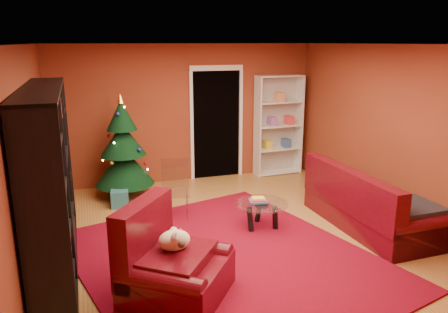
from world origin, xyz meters
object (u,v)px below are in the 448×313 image
object	(u,v)px
armchair	(177,261)
acrylic_chair	(175,192)
gift_box_red	(120,189)
sofa	(371,197)
gift_box_green	(153,202)
rug	(226,259)
white_bookshelf	(278,126)
gift_box_teal	(120,198)
media_unit	(51,181)
dog	(174,240)
christmas_tree	(123,147)
coffee_table	(261,215)

from	to	relation	value
armchair	acrylic_chair	xyz separation A→B (m)	(0.42, 2.12, -0.01)
gift_box_red	sofa	bearing A→B (deg)	-36.18
gift_box_green	armchair	distance (m)	2.59
rug	acrylic_chair	size ratio (longest dim) A/B	4.68
gift_box_red	white_bookshelf	xyz separation A→B (m)	(3.21, 0.39, 0.88)
gift_box_green	gift_box_teal	bearing A→B (deg)	148.26
media_unit	gift_box_red	xyz separation A→B (m)	(0.92, 2.30, -0.96)
media_unit	dog	distance (m)	1.66
christmas_tree	sofa	size ratio (longest dim) A/B	0.85
gift_box_green	gift_box_red	size ratio (longest dim) A/B	1.03
armchair	coffee_table	world-z (taller)	armchair
coffee_table	dog	bearing A→B (deg)	-140.01
dog	sofa	world-z (taller)	sofa
media_unit	gift_box_green	size ratio (longest dim) A/B	11.62
christmas_tree	white_bookshelf	xyz separation A→B (m)	(3.10, 0.42, 0.12)
white_bookshelf	armchair	size ratio (longest dim) A/B	1.93
sofa	rug	bearing A→B (deg)	96.98
sofa	christmas_tree	bearing A→B (deg)	51.88
media_unit	christmas_tree	bearing A→B (deg)	65.06
dog	gift_box_teal	bearing A→B (deg)	44.43
media_unit	armchair	xyz separation A→B (m)	(1.23, -1.10, -0.66)
coffee_table	gift_box_teal	bearing A→B (deg)	141.03
armchair	coffee_table	distance (m)	2.05
rug	gift_box_teal	xyz separation A→B (m)	(-1.08, 2.28, 0.13)
gift_box_green	gift_box_red	distance (m)	0.95
white_bookshelf	armchair	bearing A→B (deg)	-129.80
sofa	coffee_table	distance (m)	1.62
christmas_tree	gift_box_green	size ratio (longest dim) A/B	7.51
gift_box_teal	dog	xyz separation A→B (m)	(0.35, -2.80, 0.48)
christmas_tree	gift_box_red	bearing A→B (deg)	165.70
gift_box_teal	sofa	world-z (taller)	sofa
armchair	acrylic_chair	bearing A→B (deg)	26.09
white_bookshelf	armchair	xyz separation A→B (m)	(-2.89, -3.80, -0.58)
gift_box_red	coffee_table	size ratio (longest dim) A/B	0.31
sofa	gift_box_teal	bearing A→B (deg)	59.04
dog	armchair	bearing A→B (deg)	-135.00
acrylic_chair	media_unit	bearing A→B (deg)	-135.69
dog	sofa	distance (m)	3.19
rug	dog	size ratio (longest dim) A/B	9.62
acrylic_chair	gift_box_teal	bearing A→B (deg)	148.59
gift_box_green	acrylic_chair	distance (m)	0.61
media_unit	christmas_tree	world-z (taller)	media_unit
gift_box_teal	coffee_table	distance (m)	2.42
gift_box_teal	media_unit	bearing A→B (deg)	-116.33
white_bookshelf	dog	distance (m)	4.74
armchair	dog	bearing A→B (deg)	45.00
white_bookshelf	coffee_table	size ratio (longest dim) A/B	2.70
christmas_tree	gift_box_green	distance (m)	1.16
gift_box_teal	white_bookshelf	distance (m)	3.48
christmas_tree	acrylic_chair	world-z (taller)	christmas_tree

